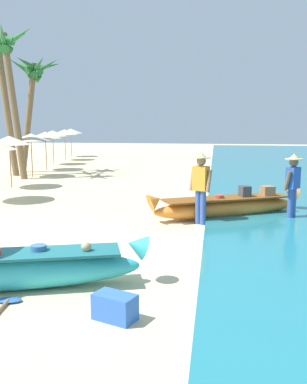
{
  "coord_description": "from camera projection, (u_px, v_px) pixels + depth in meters",
  "views": [
    {
      "loc": [
        3.36,
        -7.21,
        2.47
      ],
      "look_at": [
        2.02,
        2.3,
        0.9
      ],
      "focal_mm": 41.11,
      "sensor_mm": 36.0,
      "label": 1
    }
  ],
  "objects": [
    {
      "name": "ground_plane",
      "position": [
        25.0,
        259.0,
        7.91
      ],
      "size": [
        80.0,
        80.0,
        0.0
      ],
      "primitive_type": "plane",
      "color": "beige"
    },
    {
      "name": "person_vendor_hatted",
      "position": [
        201.0,
        183.0,
        10.42
      ],
      "size": [
        0.57,
        0.46,
        1.73
      ],
      "color": "#3D5BA8",
      "rests_on": "ground"
    },
    {
      "name": "parasol_row_6",
      "position": [
        71.0,
        131.0,
        29.93
      ],
      "size": [
        1.6,
        1.6,
        1.91
      ],
      "color": "#8E6B47",
      "rests_on": "ground"
    },
    {
      "name": "cooler_box",
      "position": [
        115.0,
        307.0,
        5.49
      ],
      "size": [
        0.6,
        0.48,
        0.33
      ],
      "primitive_type": "cube",
      "rotation": [
        0.0,
        0.0,
        -0.39
      ],
      "color": "blue",
      "rests_on": "ground"
    },
    {
      "name": "parasol_row_1",
      "position": [
        9.0,
        140.0,
        16.05
      ],
      "size": [
        1.6,
        1.6,
        1.91
      ],
      "color": "#8E6B47",
      "rests_on": "ground"
    },
    {
      "name": "parasol_row_3",
      "position": [
        45.0,
        135.0,
        21.83
      ],
      "size": [
        1.6,
        1.6,
        1.91
      ],
      "color": "#8E6B47",
      "rests_on": "ground"
    },
    {
      "name": "palm_tree_tall_inland",
      "position": [
        6.0,
        57.0,
        17.98
      ],
      "size": [
        2.89,
        2.67,
        6.32
      ],
      "color": "brown",
      "rests_on": "ground"
    },
    {
      "name": "boat_orange_midground",
      "position": [
        227.0,
        206.0,
        11.27
      ],
      "size": [
        4.01,
        2.47,
        0.81
      ],
      "color": "orange",
      "rests_on": "ground"
    },
    {
      "name": "palm_tree_leaning_seaward",
      "position": [
        33.0,
        78.0,
        20.47
      ],
      "size": [
        2.63,
        2.76,
        5.41
      ],
      "color": "brown",
      "rests_on": "ground"
    },
    {
      "name": "parasol_row_2",
      "position": [
        31.0,
        137.0,
        19.06
      ],
      "size": [
        1.6,
        1.6,
        1.91
      ],
      "color": "#8E6B47",
      "rests_on": "ground"
    },
    {
      "name": "parasol_row_4",
      "position": [
        53.0,
        133.0,
        24.58
      ],
      "size": [
        1.6,
        1.6,
        1.91
      ],
      "color": "#8E6B47",
      "rests_on": "ground"
    },
    {
      "name": "parasol_row_5",
      "position": [
        65.0,
        132.0,
        27.33
      ],
      "size": [
        1.6,
        1.6,
        1.91
      ],
      "color": "#8E6B47",
      "rests_on": "ground"
    },
    {
      "name": "palm_tree_mid_cluster",
      "position": [
        0.0,
        63.0,
        19.19
      ],
      "size": [
        2.62,
        2.3,
        6.35
      ],
      "color": "brown",
      "rests_on": "ground"
    },
    {
      "name": "person_vendor_assistant",
      "position": [
        293.0,
        182.0,
        10.77
      ],
      "size": [
        0.48,
        0.55,
        1.67
      ],
      "color": "#3D5BA8",
      "rests_on": "ground"
    },
    {
      "name": "boat_cyan_foreground",
      "position": [
        8.0,
        270.0,
        6.45
      ],
      "size": [
        4.14,
        1.78,
        0.81
      ],
      "color": "#33B2BC",
      "rests_on": "ground"
    }
  ]
}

